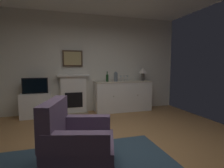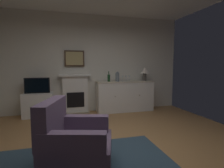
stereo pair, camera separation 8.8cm
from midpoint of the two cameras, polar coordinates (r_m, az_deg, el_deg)
The scene contains 14 objects.
ground_plane at distance 3.01m, azimuth 3.06°, elevation -21.70°, with size 5.31×5.52×0.10m, color #9E7042.
wall_rear at distance 5.32m, azimuth -6.85°, elevation 6.44°, with size 5.31×0.06×2.80m, color silver.
fireplace_unit at distance 5.18m, azimuth -12.67°, elevation -3.11°, with size 0.87×0.30×1.10m.
framed_picture at distance 5.17m, azimuth -12.95°, elevation 7.96°, with size 0.55×0.04×0.45m.
sideboard_cabinet at distance 5.32m, azimuth 3.11°, elevation -3.85°, with size 1.69×0.49×0.89m.
table_lamp at distance 5.49m, azimuth 9.39°, elevation 4.00°, with size 0.26×0.26×0.40m.
wine_bottle at distance 5.07m, azimuth -2.05°, elevation 1.99°, with size 0.08×0.08×0.29m.
wine_glass_left at distance 5.20m, azimuth 2.38°, elevation 2.24°, with size 0.07×0.07×0.16m.
wine_glass_center at distance 5.24m, azimuth 3.51°, elevation 2.26°, with size 0.07×0.07×0.16m.
wine_glass_right at distance 5.31m, azimuth 4.48°, elevation 2.30°, with size 0.07×0.07×0.16m.
vase_decorative at distance 5.12m, azimuth 0.71°, elevation 2.39°, with size 0.11×0.11×0.28m.
tv_cabinet at distance 5.09m, azimuth -23.55°, elevation -6.26°, with size 0.75×0.42×0.63m.
tv_set at distance 4.99m, azimuth -23.82°, elevation -0.50°, with size 0.62×0.07×0.40m.
armchair at distance 2.38m, azimuth -12.56°, elevation -17.99°, with size 0.98×0.95×0.92m.
Camera 1 is at (-0.95, -2.50, 1.34)m, focal length 28.62 mm.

